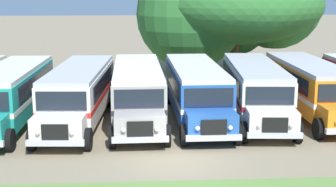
{
  "coord_description": "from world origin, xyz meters",
  "views": [
    {
      "loc": [
        -1.48,
        -18.99,
        6.83
      ],
      "look_at": [
        0.0,
        5.49,
        1.6
      ],
      "focal_mm": 52.88,
      "sensor_mm": 36.0,
      "label": 1
    }
  ],
  "objects_px": {
    "parked_bus_slot_3": "(138,90)",
    "parked_bus_slot_5": "(255,87)",
    "parked_bus_slot_1": "(11,92)",
    "broad_shade_tree": "(232,7)",
    "parked_bus_slot_6": "(309,85)",
    "parked_bus_slot_4": "(196,89)",
    "parked_bus_slot_2": "(79,91)"
  },
  "relations": [
    {
      "from": "parked_bus_slot_3",
      "to": "parked_bus_slot_5",
      "type": "height_order",
      "value": "same"
    },
    {
      "from": "parked_bus_slot_1",
      "to": "parked_bus_slot_5",
      "type": "height_order",
      "value": "same"
    },
    {
      "from": "parked_bus_slot_3",
      "to": "broad_shade_tree",
      "type": "height_order",
      "value": "broad_shade_tree"
    },
    {
      "from": "broad_shade_tree",
      "to": "parked_bus_slot_6",
      "type": "bearing_deg",
      "value": -80.98
    },
    {
      "from": "parked_bus_slot_4",
      "to": "parked_bus_slot_1",
      "type": "bearing_deg",
      "value": -89.36
    },
    {
      "from": "parked_bus_slot_4",
      "to": "parked_bus_slot_5",
      "type": "xyz_separation_m",
      "value": [
        3.22,
        0.17,
        0.0
      ]
    },
    {
      "from": "parked_bus_slot_3",
      "to": "parked_bus_slot_5",
      "type": "distance_m",
      "value": 6.34
    },
    {
      "from": "broad_shade_tree",
      "to": "parked_bus_slot_3",
      "type": "bearing_deg",
      "value": -118.95
    },
    {
      "from": "parked_bus_slot_1",
      "to": "broad_shade_tree",
      "type": "distance_m",
      "value": 19.98
    },
    {
      "from": "parked_bus_slot_5",
      "to": "parked_bus_slot_3",
      "type": "bearing_deg",
      "value": -83.55
    },
    {
      "from": "parked_bus_slot_5",
      "to": "broad_shade_tree",
      "type": "distance_m",
      "value": 13.86
    },
    {
      "from": "parked_bus_slot_2",
      "to": "parked_bus_slot_4",
      "type": "bearing_deg",
      "value": 96.62
    },
    {
      "from": "parked_bus_slot_1",
      "to": "parked_bus_slot_6",
      "type": "relative_size",
      "value": 1.0
    },
    {
      "from": "parked_bus_slot_5",
      "to": "broad_shade_tree",
      "type": "relative_size",
      "value": 0.73
    },
    {
      "from": "parked_bus_slot_2",
      "to": "parked_bus_slot_4",
      "type": "xyz_separation_m",
      "value": [
        6.15,
        0.33,
        0.0
      ]
    },
    {
      "from": "parked_bus_slot_5",
      "to": "broad_shade_tree",
      "type": "height_order",
      "value": "broad_shade_tree"
    },
    {
      "from": "parked_bus_slot_4",
      "to": "parked_bus_slot_5",
      "type": "bearing_deg",
      "value": 92.11
    },
    {
      "from": "parked_bus_slot_1",
      "to": "parked_bus_slot_5",
      "type": "distance_m",
      "value": 12.88
    },
    {
      "from": "parked_bus_slot_3",
      "to": "broad_shade_tree",
      "type": "xyz_separation_m",
      "value": [
        7.47,
        13.5,
        3.83
      ]
    },
    {
      "from": "parked_bus_slot_3",
      "to": "broad_shade_tree",
      "type": "relative_size",
      "value": 0.72
    },
    {
      "from": "parked_bus_slot_1",
      "to": "parked_bus_slot_2",
      "type": "xyz_separation_m",
      "value": [
        3.51,
        -0.05,
        0.0
      ]
    },
    {
      "from": "parked_bus_slot_4",
      "to": "parked_bus_slot_6",
      "type": "bearing_deg",
      "value": 94.61
    },
    {
      "from": "parked_bus_slot_3",
      "to": "broad_shade_tree",
      "type": "distance_m",
      "value": 15.9
    },
    {
      "from": "parked_bus_slot_1",
      "to": "parked_bus_slot_2",
      "type": "height_order",
      "value": "same"
    },
    {
      "from": "parked_bus_slot_3",
      "to": "parked_bus_slot_5",
      "type": "bearing_deg",
      "value": 91.14
    },
    {
      "from": "parked_bus_slot_1",
      "to": "broad_shade_tree",
      "type": "xyz_separation_m",
      "value": [
        14.01,
        13.72,
        3.83
      ]
    },
    {
      "from": "parked_bus_slot_2",
      "to": "parked_bus_slot_3",
      "type": "distance_m",
      "value": 3.04
    },
    {
      "from": "parked_bus_slot_4",
      "to": "broad_shade_tree",
      "type": "relative_size",
      "value": 0.72
    },
    {
      "from": "parked_bus_slot_3",
      "to": "parked_bus_slot_4",
      "type": "relative_size",
      "value": 1.0
    },
    {
      "from": "broad_shade_tree",
      "to": "parked_bus_slot_4",
      "type": "bearing_deg",
      "value": -107.95
    },
    {
      "from": "parked_bus_slot_1",
      "to": "parked_bus_slot_6",
      "type": "height_order",
      "value": "same"
    },
    {
      "from": "parked_bus_slot_3",
      "to": "parked_bus_slot_6",
      "type": "bearing_deg",
      "value": 93.16
    }
  ]
}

